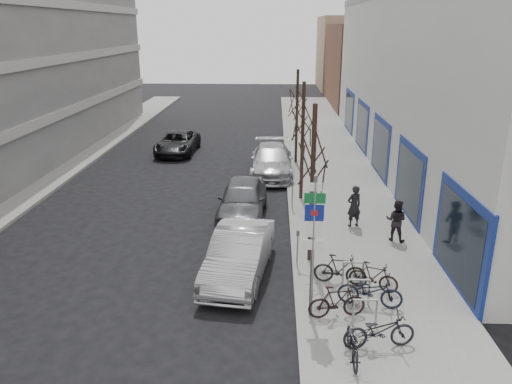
# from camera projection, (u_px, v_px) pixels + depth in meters

# --- Properties ---
(ground) EXTENTS (120.00, 120.00, 0.00)m
(ground) POSITION_uv_depth(u_px,v_px,m) (224.00, 318.00, 14.00)
(ground) COLOR black
(ground) RESTS_ON ground
(sidewalk_east) EXTENTS (5.00, 70.00, 0.15)m
(sidewalk_east) POSITION_uv_depth(u_px,v_px,m) (341.00, 200.00, 23.29)
(sidewalk_east) COLOR slate
(sidewalk_east) RESTS_ON ground
(sidewalk_west) EXTENTS (3.00, 70.00, 0.15)m
(sidewalk_west) POSITION_uv_depth(u_px,v_px,m) (16.00, 196.00, 23.86)
(sidewalk_west) COLOR slate
(sidewalk_west) RESTS_ON ground
(brick_building_far) EXTENTS (12.00, 14.00, 8.00)m
(brick_building_far) POSITION_uv_depth(u_px,v_px,m) (391.00, 66.00, 50.18)
(brick_building_far) COLOR brown
(brick_building_far) RESTS_ON ground
(tan_building_far) EXTENTS (13.00, 12.00, 9.00)m
(tan_building_far) POSITION_uv_depth(u_px,v_px,m) (370.00, 53.00, 64.23)
(tan_building_far) COLOR #937A5B
(tan_building_far) RESTS_ON ground
(highway_sign_pole) EXTENTS (0.55, 0.10, 4.20)m
(highway_sign_pole) POSITION_uv_depth(u_px,v_px,m) (313.00, 239.00, 13.12)
(highway_sign_pole) COLOR gray
(highway_sign_pole) RESTS_ON ground
(bike_rack) EXTENTS (0.66, 2.26, 0.83)m
(bike_rack) POSITION_uv_depth(u_px,v_px,m) (359.00, 289.00, 14.22)
(bike_rack) COLOR gray
(bike_rack) RESTS_ON sidewalk_east
(tree_near) EXTENTS (1.80, 1.80, 5.50)m
(tree_near) POSITION_uv_depth(u_px,v_px,m) (314.00, 147.00, 15.92)
(tree_near) COLOR black
(tree_near) RESTS_ON ground
(tree_mid) EXTENTS (1.80, 1.80, 5.50)m
(tree_mid) POSITION_uv_depth(u_px,v_px,m) (303.00, 114.00, 22.09)
(tree_mid) COLOR black
(tree_mid) RESTS_ON ground
(tree_far) EXTENTS (1.80, 1.80, 5.50)m
(tree_far) POSITION_uv_depth(u_px,v_px,m) (297.00, 95.00, 28.25)
(tree_far) COLOR black
(tree_far) RESTS_ON ground
(meter_front) EXTENTS (0.10, 0.08, 1.27)m
(meter_front) POSITION_uv_depth(u_px,v_px,m) (298.00, 245.00, 16.47)
(meter_front) COLOR gray
(meter_front) RESTS_ON sidewalk_east
(meter_mid) EXTENTS (0.10, 0.08, 1.27)m
(meter_mid) POSITION_uv_depth(u_px,v_px,m) (292.00, 192.00, 21.69)
(meter_mid) COLOR gray
(meter_mid) RESTS_ON sidewalk_east
(meter_back) EXTENTS (0.10, 0.08, 1.27)m
(meter_back) POSITION_uv_depth(u_px,v_px,m) (289.00, 160.00, 26.90)
(meter_back) COLOR gray
(meter_back) RESTS_ON sidewalk_east
(bike_near_left) EXTENTS (0.48, 1.56, 0.95)m
(bike_near_left) POSITION_uv_depth(u_px,v_px,m) (353.00, 341.00, 11.91)
(bike_near_left) COLOR black
(bike_near_left) RESTS_ON sidewalk_east
(bike_near_right) EXTENTS (1.69, 0.76, 0.99)m
(bike_near_right) POSITION_uv_depth(u_px,v_px,m) (337.00, 301.00, 13.61)
(bike_near_right) COLOR black
(bike_near_right) RESTS_ON sidewalk_east
(bike_mid_curb) EXTENTS (1.91, 0.92, 1.12)m
(bike_mid_curb) POSITION_uv_depth(u_px,v_px,m) (370.00, 288.00, 14.15)
(bike_mid_curb) COLOR black
(bike_mid_curb) RESTS_ON sidewalk_east
(bike_mid_inner) EXTENTS (1.69, 0.75, 0.99)m
(bike_mid_inner) POSITION_uv_depth(u_px,v_px,m) (340.00, 269.00, 15.42)
(bike_mid_inner) COLOR black
(bike_mid_inner) RESTS_ON sidewalk_east
(bike_far_curb) EXTENTS (1.91, 0.86, 1.12)m
(bike_far_curb) POSITION_uv_depth(u_px,v_px,m) (379.00, 328.00, 12.30)
(bike_far_curb) COLOR black
(bike_far_curb) RESTS_ON sidewalk_east
(bike_far_inner) EXTENTS (1.58, 1.00, 0.92)m
(bike_far_inner) POSITION_uv_depth(u_px,v_px,m) (373.00, 276.00, 15.04)
(bike_far_inner) COLOR black
(bike_far_inner) RESTS_ON sidewalk_east
(parked_car_front) EXTENTS (2.28, 4.95, 1.57)m
(parked_car_front) POSITION_uv_depth(u_px,v_px,m) (239.00, 254.00, 16.09)
(parked_car_front) COLOR #B4B3B9
(parked_car_front) RESTS_ON ground
(parked_car_mid) EXTENTS (2.07, 4.86, 1.64)m
(parked_car_mid) POSITION_uv_depth(u_px,v_px,m) (243.00, 199.00, 21.10)
(parked_car_mid) COLOR #4A4A4F
(parked_car_mid) RESTS_ON ground
(parked_car_back) EXTENTS (2.31, 5.59, 1.62)m
(parked_car_back) POSITION_uv_depth(u_px,v_px,m) (272.00, 161.00, 27.19)
(parked_car_back) COLOR #ABABB0
(parked_car_back) RESTS_ON ground
(lane_car) EXTENTS (2.43, 5.00, 1.37)m
(lane_car) POSITION_uv_depth(u_px,v_px,m) (178.00, 143.00, 31.98)
(lane_car) COLOR black
(lane_car) RESTS_ON ground
(pedestrian_near) EXTENTS (0.73, 0.62, 1.70)m
(pedestrian_near) POSITION_uv_depth(u_px,v_px,m) (354.00, 206.00, 19.77)
(pedestrian_near) COLOR black
(pedestrian_near) RESTS_ON sidewalk_east
(pedestrian_far) EXTENTS (0.71, 0.62, 1.60)m
(pedestrian_far) POSITION_uv_depth(u_px,v_px,m) (396.00, 220.00, 18.47)
(pedestrian_far) COLOR black
(pedestrian_far) RESTS_ON sidewalk_east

